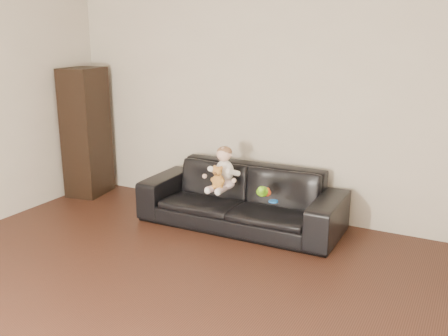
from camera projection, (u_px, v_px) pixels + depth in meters
The scene contains 9 objects.
wall_back at pixel (279, 94), 5.13m from camera, with size 5.00×5.00×0.00m, color beige.
sofa at pixel (241, 197), 5.05m from camera, with size 2.04×0.80×0.60m, color black.
cabinet at pixel (86, 132), 5.96m from camera, with size 0.38×0.52×1.52m, color black.
shelf_item at pixel (86, 104), 5.86m from camera, with size 0.18×0.25×0.28m, color silver.
baby at pixel (223, 171), 4.94m from camera, with size 0.30×0.37×0.44m.
teddy_bear at pixel (218, 178), 4.83m from camera, with size 0.13×0.13×0.23m.
toy_green at pixel (263, 192), 4.77m from camera, with size 0.12×0.14×0.10m, color #69C517.
toy_rattle at pixel (267, 193), 4.77m from camera, with size 0.08×0.08×0.08m, color #DD441A.
toy_blue_disc at pixel (273, 201), 4.63m from camera, with size 0.09×0.09×0.01m, color blue.
Camera 1 is at (1.89, -2.08, 1.92)m, focal length 40.00 mm.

